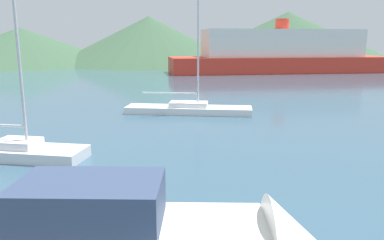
{
  "coord_description": "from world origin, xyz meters",
  "views": [
    {
      "loc": [
        -0.25,
        -2.69,
        4.7
      ],
      "look_at": [
        -0.62,
        14.0,
        1.2
      ],
      "focal_mm": 35.0,
      "sensor_mm": 36.0,
      "label": 1
    }
  ],
  "objects_px": {
    "sailboat_inner": "(189,108)",
    "sailboat_middle": "(18,148)",
    "ferry_distant": "(281,54)",
    "motorboat_near": "(147,238)"
  },
  "relations": [
    {
      "from": "sailboat_inner",
      "to": "sailboat_middle",
      "type": "distance_m",
      "value": 12.03
    },
    {
      "from": "motorboat_near",
      "to": "sailboat_middle",
      "type": "height_order",
      "value": "sailboat_middle"
    },
    {
      "from": "motorboat_near",
      "to": "sailboat_inner",
      "type": "xyz_separation_m",
      "value": [
        0.36,
        17.33,
        -0.23
      ]
    },
    {
      "from": "motorboat_near",
      "to": "sailboat_inner",
      "type": "relative_size",
      "value": 0.75
    },
    {
      "from": "sailboat_middle",
      "to": "ferry_distant",
      "type": "xyz_separation_m",
      "value": [
        19.97,
        44.65,
        2.44
      ]
    },
    {
      "from": "sailboat_inner",
      "to": "ferry_distant",
      "type": "distance_m",
      "value": 37.19
    },
    {
      "from": "sailboat_inner",
      "to": "sailboat_middle",
      "type": "relative_size",
      "value": 0.99
    },
    {
      "from": "sailboat_inner",
      "to": "sailboat_middle",
      "type": "bearing_deg",
      "value": -118.67
    },
    {
      "from": "ferry_distant",
      "to": "motorboat_near",
      "type": "bearing_deg",
      "value": -114.66
    },
    {
      "from": "sailboat_middle",
      "to": "ferry_distant",
      "type": "height_order",
      "value": "sailboat_middle"
    }
  ]
}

